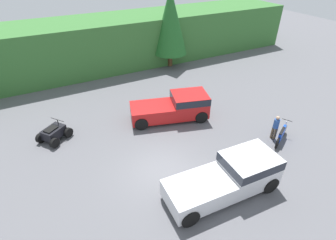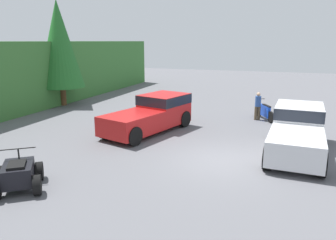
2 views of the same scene
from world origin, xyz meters
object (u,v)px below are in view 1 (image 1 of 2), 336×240
(pickup_truck_red, at_px, (176,106))
(pickup_truck_second, at_px, (231,176))
(quad_atv, at_px, (54,133))
(rider_person, at_px, (276,127))
(dirt_bike, at_px, (281,135))

(pickup_truck_red, height_order, pickup_truck_second, same)
(pickup_truck_red, bearing_deg, quad_atv, -173.55)
(quad_atv, bearing_deg, rider_person, -64.49)
(pickup_truck_red, bearing_deg, rider_person, -32.81)
(dirt_bike, distance_m, quad_atv, 13.96)
(dirt_bike, height_order, rider_person, rider_person)
(pickup_truck_red, xyz_separation_m, quad_atv, (-7.84, 1.30, -0.48))
(pickup_truck_red, height_order, quad_atv, pickup_truck_red)
(pickup_truck_red, xyz_separation_m, rider_person, (4.27, -4.86, -0.07))
(quad_atv, distance_m, rider_person, 13.59)
(pickup_truck_red, relative_size, dirt_bike, 2.69)
(rider_person, bearing_deg, quad_atv, 132.76)
(pickup_truck_second, distance_m, dirt_bike, 5.56)
(pickup_truck_second, distance_m, quad_atv, 10.82)
(pickup_truck_red, height_order, dirt_bike, pickup_truck_red)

